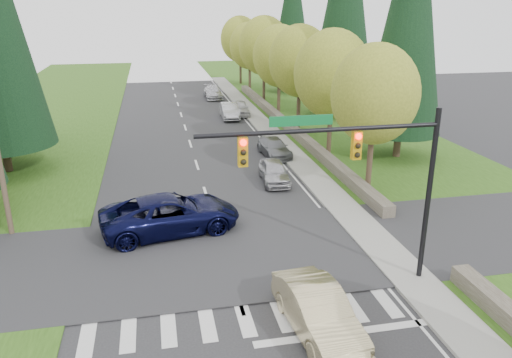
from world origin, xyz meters
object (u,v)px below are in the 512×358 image
object	(u,v)px
sedan_champagne	(318,312)
parked_car_d	(240,108)
suv_navy	(171,214)
parked_car_e	(213,92)
parked_car_c	(230,111)
parked_car_b	(274,148)
parked_car_a	(274,172)

from	to	relation	value
sedan_champagne	parked_car_d	bearing A→B (deg)	78.97
suv_navy	parked_car_e	world-z (taller)	suv_navy
parked_car_d	parked_car_c	bearing A→B (deg)	-129.87
suv_navy	parked_car_c	xyz separation A→B (m)	(6.54, 24.06, -0.18)
sedan_champagne	parked_car_d	distance (m)	34.22
parked_car_b	parked_car_c	world-z (taller)	parked_car_c
parked_car_d	suv_navy	bearing A→B (deg)	-102.60
suv_navy	parked_car_d	size ratio (longest dim) A/B	1.55
parked_car_d	parked_car_e	xyz separation A→B (m)	(-1.40, 9.71, -0.02)
parked_car_a	parked_car_c	distance (m)	18.27
parked_car_d	parked_car_e	distance (m)	9.81
parked_car_b	parked_car_d	xyz separation A→B (m)	(0.00, 14.10, 0.10)
sedan_champagne	parked_car_b	size ratio (longest dim) A/B	1.12
parked_car_a	parked_car_b	bearing A→B (deg)	80.10
parked_car_a	parked_car_b	distance (m)	5.56
parked_car_b	parked_car_e	xyz separation A→B (m)	(-1.40, 23.81, 0.08)
parked_car_c	parked_car_d	bearing A→B (deg)	47.43
parked_car_c	parked_car_d	distance (m)	1.71
sedan_champagne	suv_navy	bearing A→B (deg)	111.01
parked_car_b	parked_car_e	size ratio (longest dim) A/B	0.89
parked_car_d	parked_car_e	world-z (taller)	parked_car_d
suv_navy	parked_car_a	world-z (taller)	suv_navy
suv_navy	parked_car_c	distance (m)	24.94
parked_car_a	suv_navy	bearing A→B (deg)	-134.16
parked_car_c	parked_car_d	xyz separation A→B (m)	(1.20, 1.23, -0.01)
sedan_champagne	parked_car_a	size ratio (longest dim) A/B	1.21
sedan_champagne	parked_car_c	size ratio (longest dim) A/B	1.09
parked_car_b	parked_car_d	bearing A→B (deg)	86.31
parked_car_e	parked_car_b	bearing A→B (deg)	-86.43
parked_car_c	sedan_champagne	bearing A→B (deg)	-92.13
sedan_champagne	parked_car_e	distance (m)	43.80
sedan_champagne	parked_car_e	xyz separation A→B (m)	(2.00, 43.76, -0.09)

